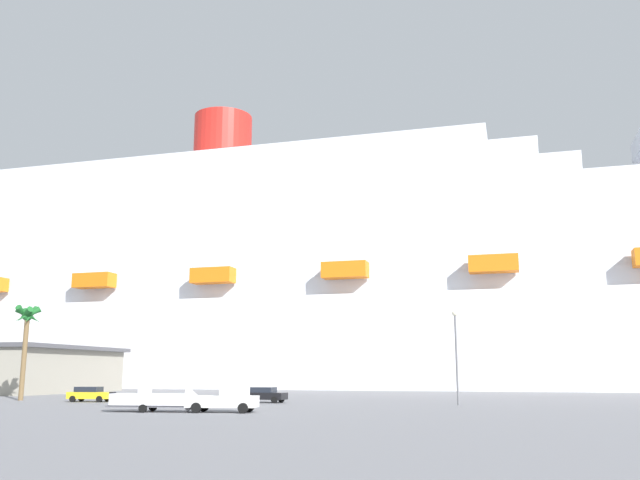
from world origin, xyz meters
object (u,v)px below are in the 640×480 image
object	(u,v)px
small_boat_on_trailer	(161,400)
parked_car_black_coupe	(264,394)
cruise_ship	(358,294)
parked_car_yellow_taxi	(90,394)
street_lamp	(456,344)
pickup_truck	(225,399)
palm_tree	(27,325)

from	to	relation	value
small_boat_on_trailer	parked_car_black_coupe	bearing A→B (deg)	78.27
cruise_ship	parked_car_yellow_taxi	size ratio (longest dim) A/B	56.08
small_boat_on_trailer	street_lamp	bearing A→B (deg)	34.14
small_boat_on_trailer	pickup_truck	bearing A→B (deg)	3.41
palm_tree	parked_car_black_coupe	xyz separation A→B (m)	(28.27, -0.10, -7.59)
pickup_truck	small_boat_on_trailer	world-z (taller)	pickup_truck
cruise_ship	street_lamp	size ratio (longest dim) A/B	28.62
cruise_ship	small_boat_on_trailer	xyz separation A→B (m)	(-4.57, -82.44, -17.55)
cruise_ship	parked_car_yellow_taxi	bearing A→B (deg)	-106.54
cruise_ship	parked_car_black_coupe	distance (m)	67.30
pickup_truck	small_boat_on_trailer	bearing A→B (deg)	-176.59
parked_car_yellow_taxi	pickup_truck	bearing A→B (deg)	-37.12
street_lamp	parked_car_yellow_taxi	world-z (taller)	street_lamp
cruise_ship	pickup_truck	size ratio (longest dim) A/B	45.58
street_lamp	parked_car_black_coupe	distance (m)	20.46
street_lamp	parked_car_yellow_taxi	size ratio (longest dim) A/B	1.96
parked_car_yellow_taxi	cruise_ship	bearing A→B (deg)	73.46
parked_car_black_coupe	cruise_ship	bearing A→B (deg)	89.17
small_boat_on_trailer	parked_car_yellow_taxi	size ratio (longest dim) A/B	1.91
cruise_ship	parked_car_black_coupe	world-z (taller)	cruise_ship
pickup_truck	parked_car_black_coupe	distance (m)	17.28
street_lamp	parked_car_yellow_taxi	bearing A→B (deg)	-179.92
small_boat_on_trailer	parked_car_black_coupe	distance (m)	17.88
pickup_truck	street_lamp	size ratio (longest dim) A/B	0.63
small_boat_on_trailer	street_lamp	size ratio (longest dim) A/B	0.97
cruise_ship	pickup_truck	world-z (taller)	cruise_ship
cruise_ship	parked_car_black_coupe	xyz separation A→B (m)	(-0.94, -64.93, -17.67)
street_lamp	parked_car_black_coupe	size ratio (longest dim) A/B	1.95
small_boat_on_trailer	parked_car_yellow_taxi	bearing A→B (deg)	133.87
palm_tree	street_lamp	xyz separation A→B (m)	(48.04, -1.73, -2.61)
pickup_truck	small_boat_on_trailer	xyz separation A→B (m)	(-5.28, -0.31, -0.09)
cruise_ship	small_boat_on_trailer	world-z (taller)	cruise_ship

